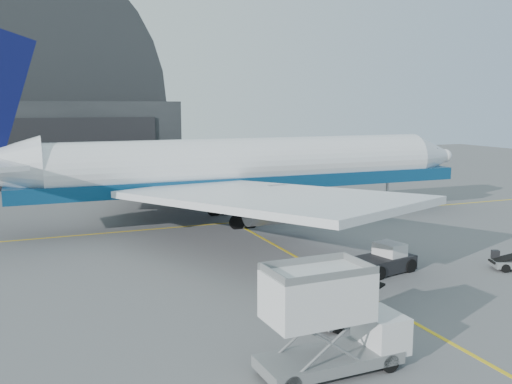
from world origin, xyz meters
name	(u,v)px	position (x,y,z in m)	size (l,w,h in m)	color
ground	(336,279)	(0.00, 0.00, 0.00)	(200.00, 200.00, 0.00)	#565659
taxi_lines	(263,238)	(0.00, 12.67, 0.01)	(80.00, 42.12, 0.02)	gold
hangar	(0,118)	(-22.00, 64.95, 9.54)	(50.00, 28.30, 28.00)	black
distant_bldg_a	(320,160)	(38.00, 72.00, 0.00)	(14.00, 8.00, 4.00)	black
distant_bldg_b	(400,159)	(55.00, 68.00, 0.00)	(8.00, 6.00, 2.80)	slate
airliner	(230,168)	(-0.12, 20.69, 5.36)	(54.63, 52.98, 19.17)	white
catering_truck	(328,321)	(-7.12, -11.49, 2.34)	(6.81, 2.78, 4.63)	slate
pushback_tug	(384,261)	(4.01, 0.33, 0.77)	(4.83, 3.41, 2.04)	black
belt_loader_a	(348,312)	(-3.27, -6.83, 0.56)	(4.86, 2.69, 1.82)	slate
traffic_cone	(268,278)	(-4.42, 1.25, 0.27)	(0.39, 0.39, 0.57)	#FF3B08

